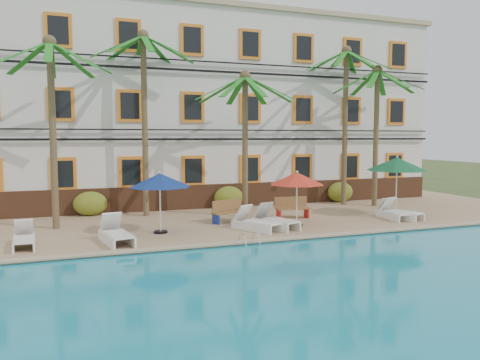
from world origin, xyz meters
name	(u,v)px	position (x,y,z in m)	size (l,w,h in m)	color
ground	(280,241)	(0.00, 0.00, 0.00)	(100.00, 100.00, 0.00)	#384C23
pool_deck	(235,216)	(0.00, 5.00, 0.12)	(30.00, 12.00, 0.25)	tan
swimming_pool	(409,300)	(0.00, -7.00, 0.10)	(26.00, 12.00, 0.20)	teal
pool_coping	(291,238)	(0.00, -0.90, 0.28)	(30.00, 0.35, 0.06)	tan
hotel_building	(205,109)	(0.00, 9.98, 5.37)	(25.40, 6.44, 10.22)	silver
palm_a	(52,104)	(-7.78, 3.89, 5.04)	(4.52, 4.52, 7.37)	brown
palm_b	(144,98)	(-4.02, 5.71, 5.54)	(4.52, 4.52, 8.24)	brown
palm_c	(245,121)	(0.14, 4.05, 4.51)	(4.52, 4.52, 6.47)	brown
palm_d	(345,104)	(6.32, 5.71, 5.53)	(4.52, 4.52, 8.23)	brown
palm_e	(376,115)	(7.58, 4.79, 4.93)	(4.52, 4.52, 7.18)	brown
shrub_left	(90,204)	(-6.39, 6.60, 0.80)	(1.50, 0.90, 1.10)	#225F1B
shrub_mid	(229,197)	(0.22, 6.60, 0.80)	(1.50, 0.90, 1.10)	#225F1B
shrub_right	(340,192)	(6.67, 6.60, 0.80)	(1.50, 0.90, 1.10)	#225F1B
umbrella_blue	(160,181)	(-4.10, 1.68, 2.21)	(2.29, 2.29, 2.30)	black
umbrella_red	(297,179)	(1.28, 1.20, 2.14)	(2.22, 2.22, 2.23)	black
umbrella_green	(397,164)	(6.70, 1.97, 2.57)	(2.72, 2.72, 2.72)	black
lounger_a	(24,239)	(-8.67, 0.96, 0.52)	(0.76, 1.83, 0.85)	white
lounger_b	(116,234)	(-5.82, 0.51, 0.57)	(1.08, 2.17, 0.98)	white
lounger_c	(255,222)	(-0.60, 0.95, 0.55)	(1.55, 2.09, 0.94)	white
lounger_d	(275,220)	(0.27, 1.09, 0.57)	(1.37, 2.19, 0.97)	white
lounger_e	(393,213)	(5.95, 1.22, 0.53)	(0.79, 1.86, 0.86)	white
lounger_f	(400,212)	(6.23, 1.11, 0.54)	(1.24, 2.04, 0.91)	white
bench_left	(227,211)	(-1.06, 2.95, 0.72)	(1.57, 0.93, 0.93)	olive
bench_right	(292,207)	(1.93, 2.93, 0.72)	(1.54, 0.61, 0.93)	olive
pool_ladder	(249,243)	(-1.60, -1.00, 0.25)	(0.54, 0.74, 0.74)	silver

